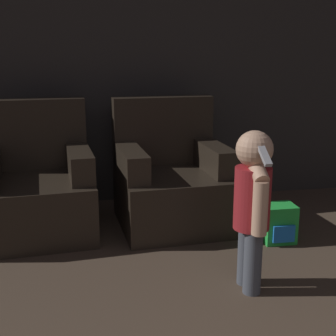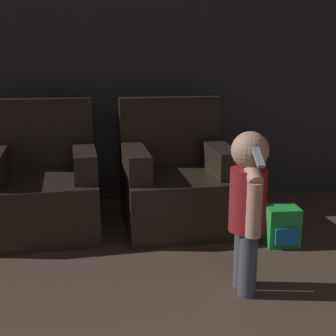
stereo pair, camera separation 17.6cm
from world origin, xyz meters
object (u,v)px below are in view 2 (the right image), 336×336
armchair_left (42,186)px  armchair_right (176,182)px  person_toddler (248,200)px  toy_backpack (282,226)px

armchair_left → armchair_right: (1.00, 0.00, 0.00)m
person_toddler → toy_backpack: (0.42, 0.60, -0.40)m
armchair_left → toy_backpack: 1.76m
armchair_right → toy_backpack: bearing=-41.1°
armchair_right → person_toddler: armchair_right is taller
armchair_left → person_toddler: (1.25, -1.10, 0.21)m
armchair_right → toy_backpack: 0.86m
armchair_right → person_toddler: size_ratio=1.05×
toy_backpack → armchair_right: bearing=143.4°
armchair_left → toy_backpack: bearing=-22.0°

